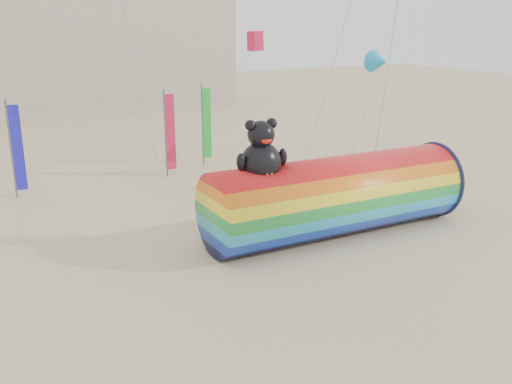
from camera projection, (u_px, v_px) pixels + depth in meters
name	position (u px, v px, depth m)	size (l,w,h in m)	color
ground	(263.00, 263.00, 22.00)	(160.00, 160.00, 0.00)	#CCB58C
windsock_assembly	(336.00, 194.00, 24.60)	(11.81, 3.60, 5.44)	red
kite_handler	(390.00, 184.00, 29.19)	(0.69, 0.45, 1.88)	slate
fabric_bundle	(425.00, 204.00, 28.49)	(2.62, 1.35, 0.41)	black
festival_banners	(137.00, 134.00, 33.30)	(12.30, 2.31, 5.20)	#59595E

